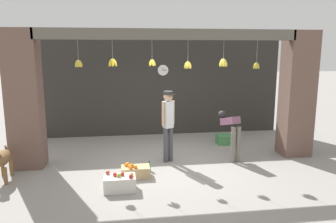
{
  "coord_description": "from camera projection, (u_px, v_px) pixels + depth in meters",
  "views": [
    {
      "loc": [
        -1.07,
        -7.18,
        2.62
      ],
      "look_at": [
        0.0,
        0.41,
        1.17
      ],
      "focal_mm": 35.0,
      "sensor_mm": 36.0,
      "label": 1
    }
  ],
  "objects": [
    {
      "name": "ground_plane",
      "position": [
        170.0,
        164.0,
        7.62
      ],
      "size": [
        60.0,
        60.0,
        0.0
      ],
      "primitive_type": "plane",
      "color": "gray"
    },
    {
      "name": "dog",
      "position": [
        2.0,
        159.0,
        6.55
      ],
      "size": [
        0.35,
        1.01,
        0.68
      ],
      "rotation": [
        0.0,
        0.0,
        -1.46
      ],
      "color": "brown",
      "rests_on": "ground_plane"
    },
    {
      "name": "shop_back_wall",
      "position": [
        157.0,
        85.0,
        10.06
      ],
      "size": [
        7.71,
        0.12,
        3.07
      ],
      "primitive_type": "cube",
      "color": "#2D2B28",
      "rests_on": "ground_plane"
    },
    {
      "name": "shop_pillar_left",
      "position": [
        25.0,
        100.0,
        7.19
      ],
      "size": [
        0.7,
        0.6,
        3.07
      ],
      "primitive_type": "cube",
      "color": "brown",
      "rests_on": "ground_plane"
    },
    {
      "name": "fruit_crate_apples",
      "position": [
        120.0,
        183.0,
        6.17
      ],
      "size": [
        0.59,
        0.38,
        0.35
      ],
      "color": "silver",
      "rests_on": "ground_plane"
    },
    {
      "name": "produce_box_green",
      "position": [
        224.0,
        139.0,
        9.23
      ],
      "size": [
        0.41,
        0.4,
        0.26
      ],
      "primitive_type": "cube",
      "color": "#42844C",
      "rests_on": "ground_plane"
    },
    {
      "name": "water_bottle",
      "position": [
        149.0,
        166.0,
        7.16
      ],
      "size": [
        0.07,
        0.07,
        0.23
      ],
      "color": "#38934C",
      "rests_on": "ground_plane"
    },
    {
      "name": "fruit_crate_oranges",
      "position": [
        135.0,
        171.0,
        6.84
      ],
      "size": [
        0.59,
        0.35,
        0.29
      ],
      "color": "tan",
      "rests_on": "ground_plane"
    },
    {
      "name": "shopkeeper",
      "position": [
        168.0,
        120.0,
        7.6
      ],
      "size": [
        0.31,
        0.31,
        1.69
      ],
      "rotation": [
        0.0,
        0.0,
        3.6
      ],
      "color": "#424247",
      "rests_on": "ground_plane"
    },
    {
      "name": "shop_pillar_right",
      "position": [
        297.0,
        94.0,
        8.06
      ],
      "size": [
        0.7,
        0.6,
        3.07
      ],
      "primitive_type": "cube",
      "color": "brown",
      "rests_on": "ground_plane"
    },
    {
      "name": "worker_stooping",
      "position": [
        231.0,
        129.0,
        7.84
      ],
      "size": [
        0.36,
        0.85,
        1.12
      ],
      "rotation": [
        0.0,
        0.0,
        0.2
      ],
      "color": "#6B665B",
      "rests_on": "ground_plane"
    },
    {
      "name": "wall_clock",
      "position": [
        163.0,
        70.0,
        9.92
      ],
      "size": [
        0.35,
        0.03,
        0.35
      ],
      "color": "black"
    },
    {
      "name": "storefront_awning",
      "position": [
        170.0,
        36.0,
        7.2
      ],
      "size": [
        5.81,
        0.27,
        0.9
      ],
      "color": "#5B564C"
    }
  ]
}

